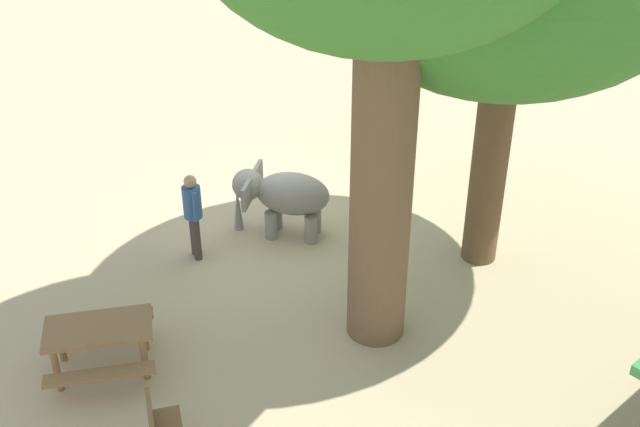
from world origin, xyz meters
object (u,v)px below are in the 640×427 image
at_px(elephant, 283,195).
at_px(feed_bucket, 289,199).
at_px(person_handler, 193,210).
at_px(picnic_table_near, 99,337).

relative_size(elephant, feed_bucket, 4.83).
distance_m(person_handler, picnic_table_near, 3.09).
bearing_deg(elephant, person_handler, 37.86).
bearing_deg(person_handler, picnic_table_near, -131.14).
bearing_deg(person_handler, feed_bucket, 25.17).
height_order(elephant, person_handler, person_handler).
xyz_separation_m(elephant, feed_bucket, (-0.72, -0.71, -0.65)).
bearing_deg(picnic_table_near, feed_bucket, -130.02).
height_order(elephant, feed_bucket, elephant).
relative_size(person_handler, picnic_table_near, 0.80).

